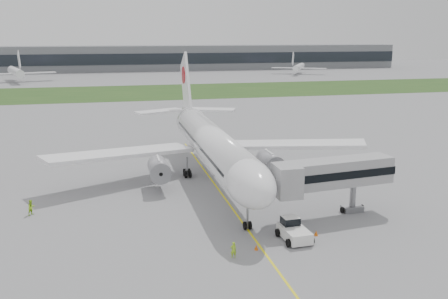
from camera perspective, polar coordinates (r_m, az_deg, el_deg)
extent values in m
plane|color=gray|center=(69.68, -0.68, -4.53)|extent=(600.00, 600.00, 0.00)
cube|color=#23471A|center=(186.57, -8.75, 6.52)|extent=(600.00, 50.00, 0.02)
cube|color=slate|center=(295.50, -10.56, 10.22)|extent=(320.00, 22.00, 14.00)
cube|color=black|center=(284.53, -10.45, 10.12)|extent=(320.00, 0.60, 6.00)
cylinder|color=white|center=(72.00, -1.39, 0.66)|extent=(5.00, 38.00, 5.00)
ellipsoid|color=white|center=(53.67, 2.90, -3.74)|extent=(5.00, 11.00, 5.00)
cube|color=black|center=(52.50, 3.21, -3.11)|extent=(3.20, 1.54, 1.14)
cone|color=white|center=(93.12, -4.17, 4.00)|extent=(5.00, 10.53, 6.16)
cube|color=white|center=(72.79, -11.78, -0.45)|extent=(22.13, 13.52, 1.70)
cube|color=white|center=(77.74, 7.73, 0.58)|extent=(22.13, 13.52, 1.70)
cylinder|color=gray|center=(69.06, -7.46, -2.22)|extent=(2.70, 5.20, 2.70)
cylinder|color=gray|center=(72.30, 5.25, -1.46)|extent=(2.70, 5.20, 2.70)
cube|color=white|center=(93.92, -4.37, 7.22)|extent=(0.45, 10.90, 12.76)
cylinder|color=#A20912|center=(94.72, -4.49, 8.48)|extent=(0.60, 3.20, 3.20)
cube|color=white|center=(94.88, -7.41, 4.34)|extent=(9.54, 6.34, 0.35)
cube|color=white|center=(96.37, -1.47, 4.59)|extent=(9.54, 6.34, 0.35)
cylinder|color=gray|center=(55.44, 2.70, -7.60)|extent=(0.24, 0.24, 3.10)
cylinder|color=black|center=(75.55, -4.21, -2.72)|extent=(1.40, 1.10, 1.10)
cylinder|color=black|center=(76.75, 0.52, -2.43)|extent=(1.40, 1.10, 1.10)
cube|color=white|center=(53.42, 8.06, -9.47)|extent=(2.62, 4.39, 1.13)
cube|color=white|center=(54.02, 7.58, -8.10)|extent=(1.79, 1.61, 0.95)
cube|color=black|center=(54.00, 7.59, -8.06)|extent=(1.84, 1.66, 0.80)
cylinder|color=black|center=(54.26, 6.17, -9.42)|extent=(0.38, 0.87, 0.85)
cylinder|color=black|center=(55.24, 8.65, -9.08)|extent=(0.38, 0.87, 0.85)
cylinder|color=black|center=(51.87, 7.40, -10.55)|extent=(0.38, 0.87, 0.85)
cylinder|color=black|center=(52.90, 9.97, -10.16)|extent=(0.38, 0.87, 0.85)
cube|color=gray|center=(59.47, 12.51, -2.59)|extent=(14.71, 4.80, 3.09)
cube|color=black|center=(59.47, 12.51, -2.59)|extent=(14.92, 4.93, 0.93)
cube|color=gray|center=(55.35, 7.20, -3.56)|extent=(2.68, 3.51, 3.51)
cylinder|color=gray|center=(62.52, 14.51, -5.18)|extent=(0.72, 0.72, 3.92)
cube|color=gray|center=(63.03, 14.43, -6.56)|extent=(2.63, 1.73, 0.72)
cylinder|color=black|center=(62.31, 13.40, -6.74)|extent=(0.39, 0.75, 0.72)
cylinder|color=black|center=(63.77, 15.43, -6.39)|extent=(0.39, 0.75, 0.72)
cone|color=#E15B0B|center=(50.96, 3.71, -11.09)|extent=(0.41, 0.41, 0.56)
cone|color=#E15B0B|center=(55.05, 10.48, -9.37)|extent=(0.43, 0.43, 0.60)
imported|color=#94CB21|center=(49.01, 1.08, -11.39)|extent=(0.62, 0.42, 1.65)
imported|color=#A5E025|center=(64.05, -21.15, -6.20)|extent=(1.14, 1.14, 1.86)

